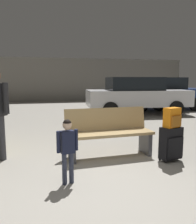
# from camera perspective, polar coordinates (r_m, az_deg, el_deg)

# --- Properties ---
(ground_plane) EXTENTS (18.00, 18.00, 0.10)m
(ground_plane) POSITION_cam_1_polar(r_m,az_deg,el_deg) (6.88, -7.08, -4.43)
(ground_plane) COLOR gray
(garage_back_wall) EXTENTS (18.00, 0.12, 2.80)m
(garage_back_wall) POSITION_cam_1_polar(r_m,az_deg,el_deg) (15.56, -10.60, 7.80)
(garage_back_wall) COLOR gray
(garage_back_wall) RESTS_ON ground_plane
(bench) EXTENTS (1.63, 0.63, 0.89)m
(bench) POSITION_cam_1_polar(r_m,az_deg,el_deg) (4.35, 2.69, -5.05)
(bench) COLOR tan
(bench) RESTS_ON ground_plane
(suitcase) EXTENTS (0.42, 0.31, 0.60)m
(suitcase) POSITION_cam_1_polar(r_m,az_deg,el_deg) (4.29, 17.48, -7.32)
(suitcase) COLOR black
(suitcase) RESTS_ON ground_plane
(backpack_bright) EXTENTS (0.32, 0.26, 0.34)m
(backpack_bright) POSITION_cam_1_polar(r_m,az_deg,el_deg) (4.19, 17.75, -1.37)
(backpack_bright) COLOR orange
(backpack_bright) RESTS_ON suitcase
(child) EXTENTS (0.30, 0.18, 0.90)m
(child) POSITION_cam_1_polar(r_m,az_deg,el_deg) (3.19, -7.54, -7.93)
(child) COLOR #33384C
(child) RESTS_ON ground_plane
(parked_car_side) EXTENTS (4.20, 1.99, 1.51)m
(parked_car_side) POSITION_cam_1_polar(r_m,az_deg,el_deg) (11.44, 15.13, 4.64)
(parked_car_side) COLOR navy
(parked_car_side) RESTS_ON ground_plane
(parked_car_near) EXTENTS (4.21, 2.02, 1.51)m
(parked_car_near) POSITION_cam_1_polar(r_m,az_deg,el_deg) (9.71, 9.39, 4.26)
(parked_car_near) COLOR silver
(parked_car_near) RESTS_ON ground_plane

